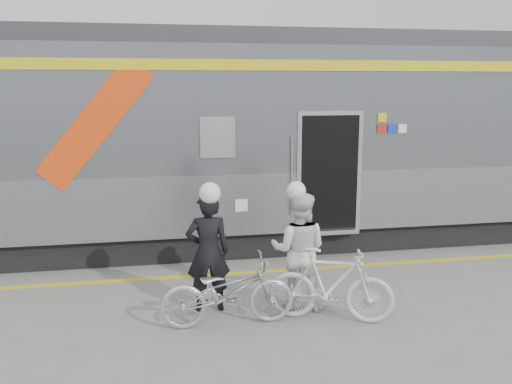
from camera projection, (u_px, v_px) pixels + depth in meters
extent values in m
plane|color=slate|center=(267.00, 328.00, 7.08)|extent=(90.00, 90.00, 0.00)
cube|color=black|center=(201.00, 229.00, 10.98)|extent=(24.00, 2.70, 0.50)
cube|color=#9EA0A5|center=(200.00, 190.00, 10.83)|extent=(24.00, 3.00, 1.10)
cube|color=slate|center=(198.00, 107.00, 10.50)|extent=(24.00, 3.00, 2.20)
cube|color=#38383A|center=(197.00, 40.00, 10.26)|extent=(24.00, 2.64, 0.30)
cube|color=gold|center=(205.00, 65.00, 8.90)|extent=(24.00, 0.02, 0.18)
cube|color=#E53F0D|center=(95.00, 124.00, 8.76)|extent=(1.96, 0.01, 2.19)
cube|color=black|center=(218.00, 137.00, 9.17)|extent=(0.55, 0.02, 0.65)
cube|color=black|center=(326.00, 173.00, 9.87)|extent=(1.05, 0.45, 2.10)
cube|color=silver|center=(329.00, 174.00, 9.67)|extent=(1.20, 0.02, 2.25)
cylinder|color=silver|center=(292.00, 176.00, 9.53)|extent=(0.04, 0.04, 1.40)
cube|color=silver|center=(329.00, 231.00, 9.83)|extent=(1.05, 0.25, 0.06)
cube|color=gold|center=(382.00, 118.00, 9.64)|extent=(0.16, 0.01, 0.16)
cube|color=#AE2513|center=(382.00, 129.00, 9.68)|extent=(0.16, 0.01, 0.16)
cube|color=#1B2CB1|center=(392.00, 129.00, 9.72)|extent=(0.16, 0.01, 0.16)
cube|color=silver|center=(402.00, 128.00, 9.75)|extent=(0.16, 0.01, 0.16)
cube|color=silver|center=(241.00, 205.00, 9.48)|extent=(0.22, 0.01, 0.22)
cube|color=gold|center=(241.00, 273.00, 9.15)|extent=(24.00, 0.12, 0.01)
imported|color=black|center=(208.00, 252.00, 7.52)|extent=(0.62, 0.41, 1.68)
imported|color=#B7BAC0|center=(228.00, 292.00, 7.10)|extent=(1.77, 0.63, 0.93)
imported|color=silver|center=(299.00, 250.00, 7.63)|extent=(0.99, 0.88, 1.67)
imported|color=silver|center=(331.00, 285.00, 7.22)|extent=(1.74, 1.06, 1.01)
sphere|color=white|center=(207.00, 182.00, 7.32)|extent=(0.29, 0.29, 0.29)
sphere|color=white|center=(300.00, 183.00, 7.44)|extent=(0.27, 0.27, 0.27)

